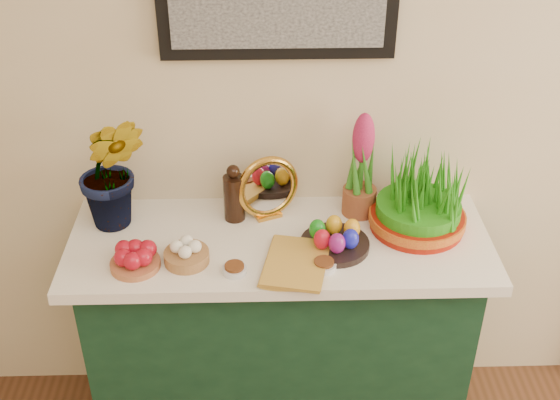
# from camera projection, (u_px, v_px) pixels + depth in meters

# --- Properties ---
(sideboard) EXTENTS (1.30, 0.45, 0.85)m
(sideboard) POSITION_uv_depth(u_px,v_px,m) (280.00, 339.00, 2.58)
(sideboard) COLOR #143721
(sideboard) RESTS_ON ground
(tablecloth) EXTENTS (1.40, 0.55, 0.04)m
(tablecloth) POSITION_uv_depth(u_px,v_px,m) (280.00, 242.00, 2.34)
(tablecloth) COLOR white
(tablecloth) RESTS_ON sideboard
(hyacinth_green) EXTENTS (0.29, 0.25, 0.55)m
(hyacinth_green) POSITION_uv_depth(u_px,v_px,m) (110.00, 153.00, 2.25)
(hyacinth_green) COLOR #317C1F
(hyacinth_green) RESTS_ON tablecloth
(apple_bowl) EXTENTS (0.21, 0.21, 0.08)m
(apple_bowl) POSITION_uv_depth(u_px,v_px,m) (135.00, 258.00, 2.18)
(apple_bowl) COLOR #A45C37
(apple_bowl) RESTS_ON tablecloth
(garlic_basket) EXTENTS (0.18, 0.18, 0.08)m
(garlic_basket) POSITION_uv_depth(u_px,v_px,m) (186.00, 253.00, 2.20)
(garlic_basket) COLOR #AE7346
(garlic_basket) RESTS_ON tablecloth
(vinegar_cruet) EXTENTS (0.07, 0.07, 0.21)m
(vinegar_cruet) POSITION_uv_depth(u_px,v_px,m) (234.00, 195.00, 2.38)
(vinegar_cruet) COLOR black
(vinegar_cruet) RESTS_ON tablecloth
(mirror) EXTENTS (0.23, 0.13, 0.23)m
(mirror) POSITION_uv_depth(u_px,v_px,m) (268.00, 188.00, 2.38)
(mirror) COLOR gold
(mirror) RESTS_ON tablecloth
(book) EXTENTS (0.22, 0.29, 0.03)m
(book) POSITION_uv_depth(u_px,v_px,m) (265.00, 260.00, 2.20)
(book) COLOR #BC8D33
(book) RESTS_ON tablecloth
(spice_dish_left) EXTENTS (0.08, 0.08, 0.03)m
(spice_dish_left) POSITION_uv_depth(u_px,v_px,m) (234.00, 269.00, 2.17)
(spice_dish_left) COLOR silver
(spice_dish_left) RESTS_ON tablecloth
(spice_dish_right) EXTENTS (0.08, 0.08, 0.03)m
(spice_dish_right) POSITION_uv_depth(u_px,v_px,m) (324.00, 265.00, 2.18)
(spice_dish_right) COLOR silver
(spice_dish_right) RESTS_ON tablecloth
(egg_plate) EXTENTS (0.29, 0.29, 0.09)m
(egg_plate) POSITION_uv_depth(u_px,v_px,m) (335.00, 239.00, 2.26)
(egg_plate) COLOR black
(egg_plate) RESTS_ON tablecloth
(hyacinth_pink) EXTENTS (0.12, 0.12, 0.38)m
(hyacinth_pink) POSITION_uv_depth(u_px,v_px,m) (361.00, 170.00, 2.36)
(hyacinth_pink) COLOR brown
(hyacinth_pink) RESTS_ON tablecloth
(wheatgrass_sabzeh) EXTENTS (0.32, 0.32, 0.27)m
(wheatgrass_sabzeh) POSITION_uv_depth(u_px,v_px,m) (420.00, 198.00, 2.32)
(wheatgrass_sabzeh) COLOR #931507
(wheatgrass_sabzeh) RESTS_ON tablecloth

